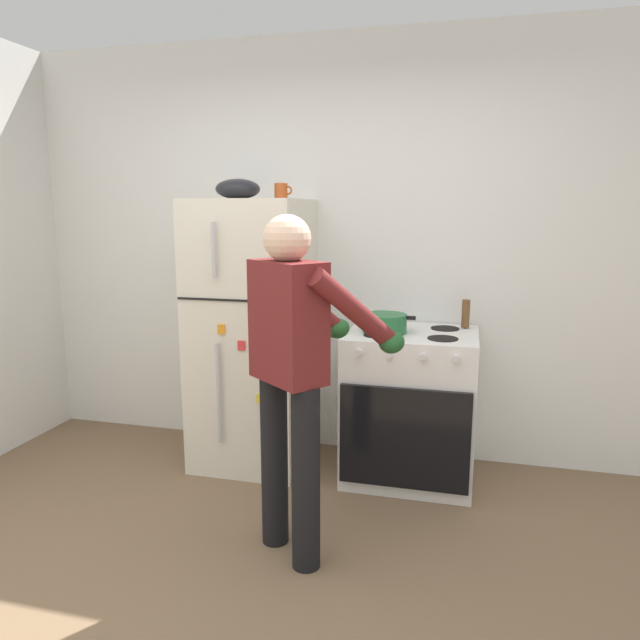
# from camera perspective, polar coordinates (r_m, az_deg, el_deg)

# --- Properties ---
(ground) EXTENTS (8.00, 8.00, 0.00)m
(ground) POSITION_cam_1_polar(r_m,az_deg,el_deg) (2.58, -8.76, -28.29)
(ground) COLOR brown
(kitchen_wall_back) EXTENTS (6.00, 0.10, 2.70)m
(kitchen_wall_back) POSITION_cam_1_polar(r_m,az_deg,el_deg) (3.87, 2.04, 6.81)
(kitchen_wall_back) COLOR white
(kitchen_wall_back) RESTS_ON ground
(refrigerator) EXTENTS (0.68, 0.72, 1.68)m
(refrigerator) POSITION_cam_1_polar(r_m,az_deg,el_deg) (3.72, -6.55, -1.37)
(refrigerator) COLOR silver
(refrigerator) RESTS_ON ground
(stove_range) EXTENTS (0.76, 0.67, 0.91)m
(stove_range) POSITION_cam_1_polar(r_m,az_deg,el_deg) (3.60, 8.82, -8.31)
(stove_range) COLOR white
(stove_range) RESTS_ON ground
(person_cook) EXTENTS (0.70, 0.75, 1.60)m
(person_cook) POSITION_cam_1_polar(r_m,az_deg,el_deg) (2.64, -2.36, -3.65)
(person_cook) COLOR black
(person_cook) RESTS_ON ground
(red_pot) EXTENTS (0.36, 0.26, 0.10)m
(red_pot) POSITION_cam_1_polar(r_m,az_deg,el_deg) (3.44, 6.35, -0.27)
(red_pot) COLOR #236638
(red_pot) RESTS_ON stove_range
(coffee_mug) EXTENTS (0.11, 0.08, 0.10)m
(coffee_mug) POSITION_cam_1_polar(r_m,az_deg,el_deg) (3.63, -3.80, 12.48)
(coffee_mug) COLOR #B24C1E
(coffee_mug) RESTS_ON refrigerator
(pepper_mill) EXTENTS (0.05, 0.05, 0.17)m
(pepper_mill) POSITION_cam_1_polar(r_m,az_deg,el_deg) (3.65, 14.08, 0.62)
(pepper_mill) COLOR brown
(pepper_mill) RESTS_ON stove_range
(mixing_bowl) EXTENTS (0.27, 0.27, 0.12)m
(mixing_bowl) POSITION_cam_1_polar(r_m,az_deg,el_deg) (3.67, -8.05, 12.59)
(mixing_bowl) COLOR black
(mixing_bowl) RESTS_ON refrigerator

